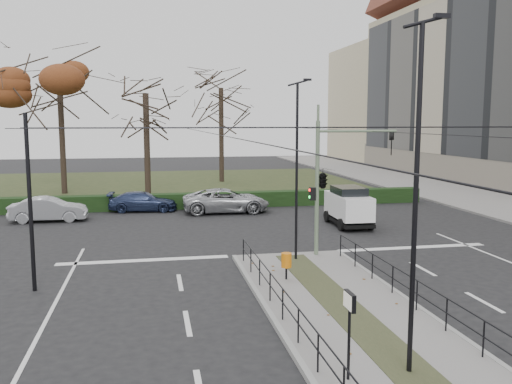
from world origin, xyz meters
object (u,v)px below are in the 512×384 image
Objects in this scene: traffic_light at (325,177)px; parked_car_second at (49,209)px; bare_tree_center at (221,95)px; white_van at (348,205)px; parked_car_fourth at (226,201)px; info_panel at (349,311)px; rust_tree at (59,70)px; streetlamp_median_far at (297,169)px; litter_bin at (286,261)px; parked_car_third at (143,201)px; bare_tree_near at (146,101)px; streetlamp_median_near at (416,197)px.

traffic_light reaches higher than parked_car_second.
white_van is at bearing -79.67° from bare_tree_center.
traffic_light is 12.57m from parked_car_fourth.
parked_car_second is (-9.94, 21.75, -0.98)m from info_panel.
parked_car_fourth is 18.38m from bare_tree_center.
info_panel is 36.14m from rust_tree.
parked_car_second is at bearing 135.06° from streetlamp_median_far.
litter_bin is at bearing -121.67° from white_van.
white_van is (4.85, 6.97, -2.68)m from streetlamp_median_far.
white_van is 0.32× the size of rust_tree.
bare_tree_near reaches higher than parked_car_third.
streetlamp_median_near is 0.68× the size of bare_tree_center.
parked_car_fourth is at bearing 101.66° from traffic_light.
white_van reaches higher than parked_car_fourth.
bare_tree_center is 11.63m from bare_tree_near.
rust_tree reaches higher than litter_bin.
bare_tree_center reaches higher than bare_tree_near.
parked_car_second reaches higher than litter_bin.
streetlamp_median_far is at bearing -135.16° from parked_car_second.
parked_car_second is at bearing -123.48° from bare_tree_near.
rust_tree is 1.23× the size of bare_tree_near.
traffic_light is 29.16m from bare_tree_center.
rust_tree reaches higher than bare_tree_near.
rust_tree reaches higher than white_van.
rust_tree is at bearing 110.18° from streetlamp_median_near.
streetlamp_median_near is 10.15m from streetlamp_median_far.
info_panel is at bearing -93.97° from litter_bin.
rust_tree is (-11.34, 26.01, 8.78)m from litter_bin.
litter_bin is 11.32m from white_van.
rust_tree is at bearing 113.56° from litter_bin.
rust_tree reaches higher than parked_car_third.
parked_car_third is at bearing 104.26° from streetlamp_median_near.
parked_car_third is at bearing 119.51° from traffic_light.
litter_bin is 0.08× the size of rust_tree.
bare_tree_center reaches higher than traffic_light.
bare_tree_center is (-4.08, 22.40, 6.97)m from white_van.
streetlamp_median_far reaches higher than white_van.
streetlamp_median_far is 1.70× the size of parked_car_second.
bare_tree_center is at bearing -19.43° from parked_car_third.
bare_tree_near is at bearing 101.02° from streetlamp_median_near.
litter_bin is at bearing -126.88° from traffic_light.
litter_bin is 0.12× the size of streetlamp_median_near.
rust_tree is (-12.43, 23.34, 5.78)m from streetlamp_median_far.
info_panel is 23.93m from parked_car_second.
bare_tree_near is at bearing -125.60° from bare_tree_center.
white_van is at bearing 55.17° from streetlamp_median_far.
traffic_light reaches higher than parked_car_third.
litter_bin is (-2.45, -3.27, -2.58)m from traffic_light.
traffic_light is 0.72× the size of streetlamp_median_near.
streetlamp_median_far is at bearing 67.71° from litter_bin.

